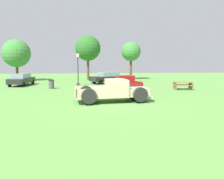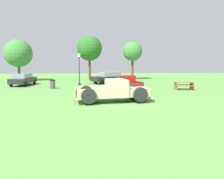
{
  "view_description": "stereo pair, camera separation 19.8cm",
  "coord_description": "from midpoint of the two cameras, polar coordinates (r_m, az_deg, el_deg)",
  "views": [
    {
      "loc": [
        -1.69,
        -15.64,
        2.91
      ],
      "look_at": [
        -0.02,
        0.72,
        0.9
      ],
      "focal_mm": 37.58,
      "sensor_mm": 36.0,
      "label": 1
    },
    {
      "loc": [
        -1.49,
        -15.66,
        2.91
      ],
      "look_at": [
        -0.02,
        0.72,
        0.9
      ],
      "focal_mm": 37.58,
      "sensor_mm": 36.0,
      "label": 2
    }
  ],
  "objects": [
    {
      "name": "sedan_distant_a",
      "position": [
        29.79,
        -21.35,
        2.35
      ],
      "size": [
        2.31,
        4.49,
        1.44
      ],
      "color": "black",
      "rests_on": "ground_plane"
    },
    {
      "name": "lamp_post_near",
      "position": [
        28.42,
        -8.48,
        5.09
      ],
      "size": [
        0.36,
        0.36,
        3.84
      ],
      "color": "#2D2D33",
      "rests_on": "ground_plane"
    },
    {
      "name": "ground_plane",
      "position": [
        16.0,
        -0.01,
        -3.51
      ],
      "size": [
        80.0,
        80.0,
        0.0
      ],
      "primitive_type": "plane",
      "color": "#5B9342"
    },
    {
      "name": "pickup_truck_foreground",
      "position": [
        16.67,
        0.95,
        -0.39
      ],
      "size": [
        5.5,
        2.61,
        1.62
      ],
      "color": "#C6B793",
      "rests_on": "ground_plane"
    },
    {
      "name": "oak_tree_east",
      "position": [
        36.87,
        4.48,
        9.16
      ],
      "size": [
        3.0,
        3.0,
        5.87
      ],
      "color": "brown",
      "rests_on": "ground_plane"
    },
    {
      "name": "oak_tree_west",
      "position": [
        36.26,
        -6.06,
        9.94
      ],
      "size": [
        3.84,
        3.84,
        6.75
      ],
      "color": "brown",
      "rests_on": "ground_plane"
    },
    {
      "name": "pickup_truck_behind_left",
      "position": [
        23.24,
        2.89,
        1.53
      ],
      "size": [
        2.57,
        5.08,
        1.49
      ],
      "color": "maroon",
      "rests_on": "ground_plane"
    },
    {
      "name": "oak_tree_center",
      "position": [
        36.51,
        -22.4,
        8.14
      ],
      "size": [
        3.98,
        3.98,
        5.98
      ],
      "color": "brown",
      "rests_on": "ground_plane"
    },
    {
      "name": "trash_can",
      "position": [
        25.42,
        -14.75,
        1.25
      ],
      "size": [
        0.59,
        0.59,
        0.95
      ],
      "color": "#4C4C51",
      "rests_on": "ground_plane"
    },
    {
      "name": "sedan_distant_b",
      "position": [
        30.48,
        -1.2,
        2.96
      ],
      "size": [
        4.78,
        3.65,
        1.48
      ],
      "color": "black",
      "rests_on": "ground_plane"
    },
    {
      "name": "picnic_table",
      "position": [
        24.98,
        16.65,
        1.13
      ],
      "size": [
        2.0,
        1.73,
        0.78
      ],
      "color": "olive",
      "rests_on": "ground_plane"
    }
  ]
}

